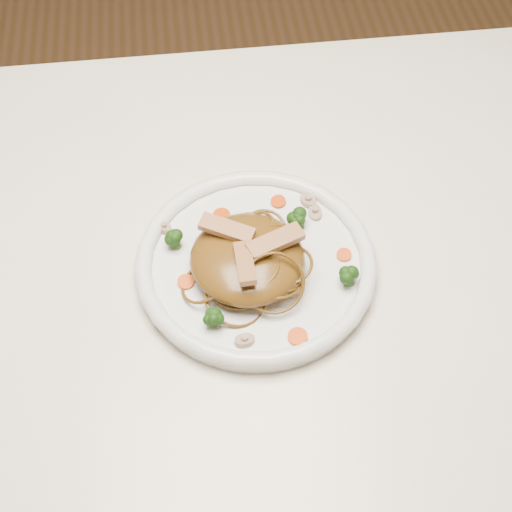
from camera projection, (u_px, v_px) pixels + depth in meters
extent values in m
plane|color=#53391C|center=(237.00, 479.00, 1.51)|extent=(4.00, 4.00, 0.00)
cube|color=#F5E7CF|center=(225.00, 268.00, 0.93)|extent=(1.20, 0.80, 0.04)
cylinder|color=brown|center=(488.00, 214.00, 1.47)|extent=(0.06, 0.06, 0.71)
cylinder|color=white|center=(256.00, 267.00, 0.89)|extent=(0.34, 0.34, 0.02)
ellipsoid|color=brown|center=(247.00, 258.00, 0.86)|extent=(0.15, 0.15, 0.04)
cube|color=#A37A4D|center=(275.00, 241.00, 0.84)|extent=(0.07, 0.05, 0.01)
cube|color=#A37A4D|center=(227.00, 229.00, 0.86)|extent=(0.07, 0.05, 0.01)
cube|color=#A37A4D|center=(245.00, 263.00, 0.83)|extent=(0.02, 0.06, 0.01)
cylinder|color=red|center=(278.00, 202.00, 0.94)|extent=(0.02, 0.02, 0.00)
cylinder|color=red|center=(186.00, 282.00, 0.87)|extent=(0.03, 0.03, 0.00)
cylinder|color=red|center=(344.00, 255.00, 0.89)|extent=(0.02, 0.02, 0.00)
cylinder|color=red|center=(222.00, 215.00, 0.93)|extent=(0.02, 0.02, 0.00)
cylinder|color=red|center=(298.00, 337.00, 0.82)|extent=(0.03, 0.03, 0.00)
cylinder|color=gray|center=(245.00, 340.00, 0.82)|extent=(0.03, 0.03, 0.01)
cylinder|color=gray|center=(315.00, 213.00, 0.93)|extent=(0.02, 0.02, 0.01)
cylinder|color=gray|center=(164.00, 228.00, 0.92)|extent=(0.03, 0.03, 0.01)
cylinder|color=gray|center=(308.00, 201.00, 0.94)|extent=(0.03, 0.03, 0.01)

